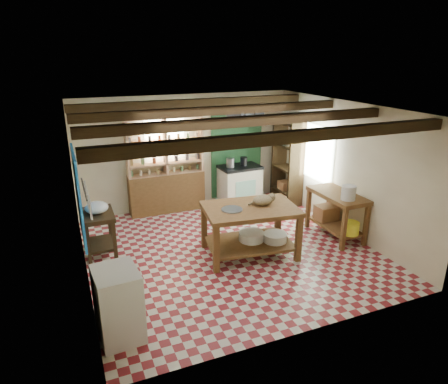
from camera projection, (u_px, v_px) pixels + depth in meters
name	position (u px, v px, depth m)	size (l,w,h in m)	color
floor	(229.00, 250.00, 7.41)	(5.00, 5.00, 0.02)	maroon
ceiling	(229.00, 108.00, 6.55)	(5.00, 5.00, 0.02)	#444449
wall_back	(186.00, 152.00, 9.16)	(5.00, 0.04, 2.60)	beige
wall_front	(311.00, 243.00, 4.80)	(5.00, 0.04, 2.60)	beige
wall_left	(79.00, 203.00, 6.08)	(0.04, 5.00, 2.60)	beige
wall_right	(345.00, 168.00, 7.88)	(0.04, 5.00, 2.60)	beige
ceiling_beams	(229.00, 115.00, 6.59)	(5.00, 3.80, 0.15)	#372613
blue_wall_patch	(78.00, 196.00, 6.94)	(0.04, 1.40, 1.60)	blue
green_wall_patch	(237.00, 150.00, 9.60)	(1.30, 0.04, 2.30)	#1C4825
window_back	(165.00, 137.00, 8.83)	(0.90, 0.02, 0.80)	beige
window_right	(315.00, 152.00, 8.71)	(0.02, 1.30, 1.20)	beige
utensil_rail	(85.00, 198.00, 4.90)	(0.06, 0.90, 0.28)	black
pot_rack	(245.00, 113.00, 8.92)	(0.86, 0.12, 0.36)	black
shelving_unit	(166.00, 165.00, 8.86)	(1.70, 0.34, 2.20)	tan
tall_rack	(288.00, 162.00, 9.47)	(0.40, 0.86, 2.00)	#372613
work_table	(250.00, 231.00, 7.12)	(1.61, 1.07, 0.91)	brown
stove	(240.00, 185.00, 9.56)	(0.95, 0.64, 0.93)	white
prep_table	(100.00, 233.00, 7.15)	(0.54, 0.79, 0.80)	#372613
white_cabinet	(118.00, 304.00, 5.02)	(0.53, 0.63, 0.95)	silver
right_counter	(336.00, 215.00, 7.83)	(0.63, 1.25, 0.90)	brown
cat	(263.00, 200.00, 7.05)	(0.38, 0.29, 0.17)	#917C54
steel_tray	(232.00, 209.00, 6.83)	(0.36, 0.36, 0.02)	#96969D
basin_large	(251.00, 236.00, 7.22)	(0.45, 0.45, 0.16)	silver
basin_small	(275.00, 237.00, 7.19)	(0.43, 0.43, 0.15)	silver
kettle_left	(230.00, 163.00, 9.27)	(0.19, 0.19, 0.22)	#96969D
kettle_right	(244.00, 161.00, 9.41)	(0.16, 0.16, 0.20)	black
enamel_bowl	(97.00, 208.00, 6.98)	(0.40, 0.40, 0.20)	silver
white_bucket	(349.00, 193.00, 7.32)	(0.27, 0.27, 0.27)	silver
wicker_basket	(326.00, 212.00, 8.11)	(0.42, 0.33, 0.29)	#99663D
yellow_tub	(350.00, 228.00, 7.47)	(0.32, 0.32, 0.23)	#FEF82A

